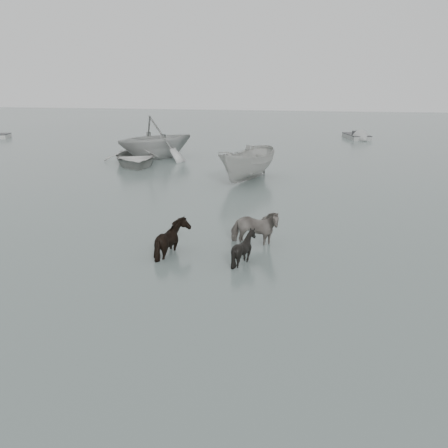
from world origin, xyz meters
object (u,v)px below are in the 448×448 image
Objects in this scene: pony_pinto at (254,224)px; rowboat_lead at (135,156)px; pony_black at (244,244)px; pony_dark at (173,232)px.

rowboat_lead is at bearing 41.69° from pony_pinto.
pony_black is 18.64m from rowboat_lead.
pony_dark is 2.38m from pony_black.
rowboat_lead is (-9.56, 14.31, -0.20)m from pony_pinto.
pony_dark is at bearing 54.88° from pony_black.
rowboat_lead is (-7.10, 15.72, -0.19)m from pony_dark.
pony_black is at bearing -116.29° from pony_dark.
pony_pinto is 1.20× the size of pony_dark.
pony_pinto is 17.21m from rowboat_lead.
rowboat_lead is (-9.45, 16.07, -0.05)m from pony_black.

